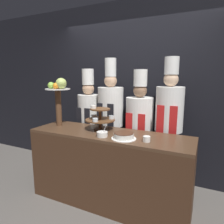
# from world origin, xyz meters

# --- Properties ---
(ground_plane) EXTENTS (14.00, 14.00, 0.00)m
(ground_plane) POSITION_xyz_m (0.00, 0.00, 0.00)
(ground_plane) COLOR #5B5651
(wall_back) EXTENTS (10.00, 0.06, 2.80)m
(wall_back) POSITION_xyz_m (0.00, 1.23, 1.40)
(wall_back) COLOR black
(wall_back) RESTS_ON ground_plane
(buffet_counter) EXTENTS (2.05, 0.60, 0.95)m
(buffet_counter) POSITION_xyz_m (0.00, 0.30, 0.47)
(buffet_counter) COLOR #422819
(buffet_counter) RESTS_ON ground_plane
(tiered_stand) EXTENTS (0.39, 0.39, 0.33)m
(tiered_stand) POSITION_xyz_m (-0.17, 0.39, 1.11)
(tiered_stand) COLOR brown
(tiered_stand) RESTS_ON buffet_counter
(fruit_pedestal) EXTENTS (0.34, 0.34, 0.68)m
(fruit_pedestal) POSITION_xyz_m (-0.79, 0.33, 1.42)
(fruit_pedestal) COLOR brown
(fruit_pedestal) RESTS_ON buffet_counter
(cake_round) EXTENTS (0.28, 0.28, 0.07)m
(cake_round) POSITION_xyz_m (0.26, 0.17, 0.98)
(cake_round) COLOR white
(cake_round) RESTS_ON buffet_counter
(cup_white) EXTENTS (0.08, 0.08, 0.06)m
(cup_white) POSITION_xyz_m (0.52, 0.18, 0.98)
(cup_white) COLOR white
(cup_white) RESTS_ON buffet_counter
(serving_bowl_near) EXTENTS (0.13, 0.13, 0.16)m
(serving_bowl_near) POSITION_xyz_m (0.00, 0.13, 0.98)
(serving_bowl_near) COLOR white
(serving_bowl_near) RESTS_ON buffet_counter
(chef_left) EXTENTS (0.34, 0.34, 1.76)m
(chef_left) POSITION_xyz_m (-0.64, 0.85, 0.97)
(chef_left) COLOR #38332D
(chef_left) RESTS_ON ground_plane
(chef_center_left) EXTENTS (0.39, 0.39, 1.90)m
(chef_center_left) POSITION_xyz_m (-0.24, 0.85, 1.02)
(chef_center_left) COLOR black
(chef_center_left) RESTS_ON ground_plane
(chef_center_right) EXTENTS (0.39, 0.39, 1.74)m
(chef_center_right) POSITION_xyz_m (0.22, 0.85, 0.94)
(chef_center_right) COLOR #28282D
(chef_center_right) RESTS_ON ground_plane
(chef_right) EXTENTS (0.37, 0.37, 1.89)m
(chef_right) POSITION_xyz_m (0.64, 0.85, 1.05)
(chef_right) COLOR black
(chef_right) RESTS_ON ground_plane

